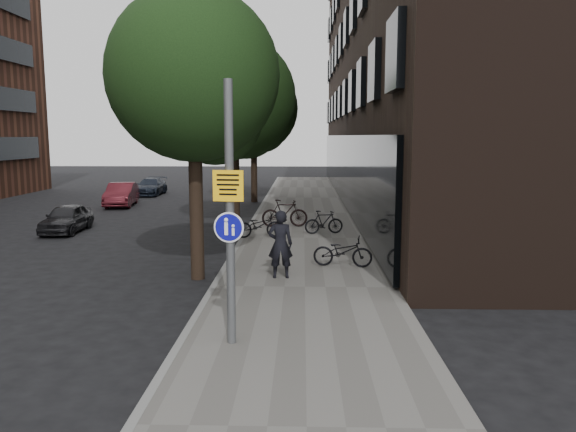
{
  "coord_description": "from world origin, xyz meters",
  "views": [
    {
      "loc": [
        0.19,
        -10.0,
        3.78
      ],
      "look_at": [
        -0.14,
        2.4,
        2.0
      ],
      "focal_mm": 35.0,
      "sensor_mm": 36.0,
      "label": 1
    }
  ],
  "objects_px": {
    "parked_bike_facade_near": "(343,251)",
    "pedestrian": "(280,244)",
    "signpost": "(230,214)",
    "parked_car_near": "(67,218)"
  },
  "relations": [
    {
      "from": "signpost",
      "to": "parked_bike_facade_near",
      "type": "distance_m",
      "value": 6.67
    },
    {
      "from": "signpost",
      "to": "pedestrian",
      "type": "bearing_deg",
      "value": 89.05
    },
    {
      "from": "signpost",
      "to": "parked_bike_facade_near",
      "type": "relative_size",
      "value": 2.77
    },
    {
      "from": "signpost",
      "to": "pedestrian",
      "type": "relative_size",
      "value": 2.6
    },
    {
      "from": "pedestrian",
      "to": "parked_car_near",
      "type": "xyz_separation_m",
      "value": [
        -8.75,
        7.44,
        -0.45
      ]
    },
    {
      "from": "parked_car_near",
      "to": "parked_bike_facade_near",
      "type": "bearing_deg",
      "value": -32.31
    },
    {
      "from": "parked_bike_facade_near",
      "to": "pedestrian",
      "type": "bearing_deg",
      "value": 136.56
    },
    {
      "from": "pedestrian",
      "to": "parked_car_near",
      "type": "relative_size",
      "value": 0.55
    },
    {
      "from": "signpost",
      "to": "parked_bike_facade_near",
      "type": "bearing_deg",
      "value": 75.51
    },
    {
      "from": "parked_bike_facade_near",
      "to": "parked_car_near",
      "type": "distance_m",
      "value": 12.13
    }
  ]
}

